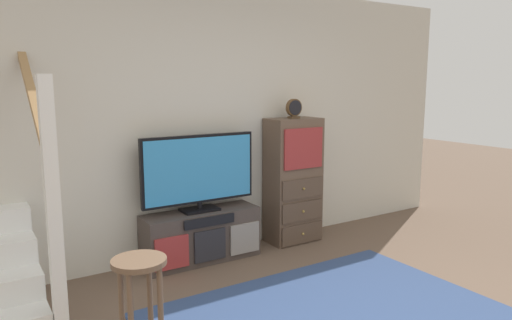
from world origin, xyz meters
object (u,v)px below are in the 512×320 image
side_cabinet (293,181)px  desk_clock (294,109)px  media_console (201,236)px  bar_stool_near (140,285)px  television (199,171)px

side_cabinet → desk_clock: desk_clock is taller
media_console → side_cabinet: bearing=0.5°
side_cabinet → bar_stool_near: (-2.19, -1.36, -0.17)m
television → side_cabinet: size_ratio=0.86×
television → desk_clock: bearing=-1.5°
desk_clock → bar_stool_near: size_ratio=0.31×
desk_clock → side_cabinet: bearing=46.7°
television → bar_stool_near: bearing=-127.9°
side_cabinet → bar_stool_near: bearing=-148.2°
television → desk_clock: desk_clock is taller
side_cabinet → desk_clock: 0.79m
desk_clock → media_console: bearing=179.8°
side_cabinet → desk_clock: bearing=-133.3°
bar_stool_near → media_console: bearing=51.6°
media_console → television: bearing=90.0°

